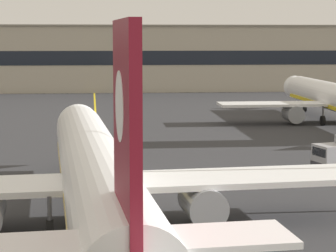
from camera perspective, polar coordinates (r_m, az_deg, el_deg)
The scene contains 4 objects.
taxiway_centreline at distance 60.24m, azimuth -5.91°, elevation -3.07°, with size 0.30×180.00×0.01m, color yellow.
airliner_foreground at distance 38.52m, azimuth -6.17°, elevation -4.03°, with size 32.31×41.52×11.65m.
safety_cone_by_nose_gear at distance 55.35m, azimuth -4.16°, elevation -3.73°, with size 0.44×0.44×0.55m.
terminal_building at distance 139.72m, azimuth -3.82°, elevation 5.76°, with size 131.13×12.40×13.44m.
Camera 1 is at (1.30, -29.20, 11.08)m, focal length 72.08 mm.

